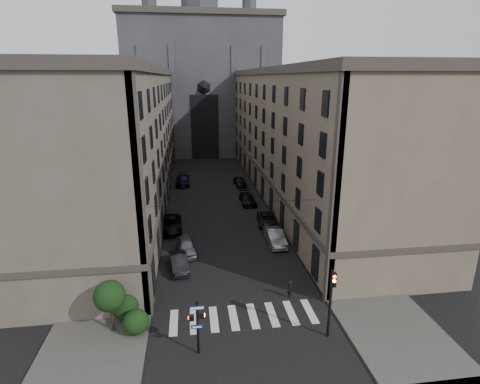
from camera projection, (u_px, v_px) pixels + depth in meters
name	position (u px, v px, depth m)	size (l,w,h in m)	color
ground	(254.00, 364.00, 23.87)	(260.00, 260.00, 0.00)	black
sidewalk_left	(145.00, 198.00, 56.59)	(7.00, 80.00, 0.15)	#383533
sidewalk_right	(281.00, 192.00, 59.31)	(7.00, 80.00, 0.15)	#383533
zebra_crossing	(243.00, 317.00, 28.60)	(11.00, 3.20, 0.01)	beige
building_left	(120.00, 137.00, 53.49)	(13.60, 60.60, 18.85)	brown
building_right	(301.00, 134.00, 56.97)	(13.60, 60.60, 18.85)	brown
gothic_tower	(202.00, 76.00, 89.66)	(35.00, 23.00, 58.00)	#2D2D33
pedestrian_signal_left	(197.00, 323.00, 24.15)	(1.02, 0.38, 4.00)	black
traffic_light_right	(331.00, 296.00, 25.45)	(0.34, 0.50, 5.20)	black
shrub_cluster	(124.00, 305.00, 26.95)	(3.90, 4.40, 3.90)	black
tram_wires	(214.00, 150.00, 55.50)	(14.00, 60.00, 0.43)	black
car_left_near	(186.00, 246.00, 38.73)	(1.82, 4.53, 1.54)	slate
car_left_midnear	(179.00, 263.00, 35.43)	(1.52, 4.35, 1.43)	black
car_left_midfar	(170.00, 224.00, 44.58)	(2.66, 5.77, 1.60)	black
car_left_far	(183.00, 180.00, 63.59)	(2.23, 5.50, 1.60)	black
car_right_near	(275.00, 237.00, 40.92)	(1.70, 4.88, 1.61)	gray
car_right_midnear	(267.00, 219.00, 46.39)	(2.27, 4.91, 1.37)	black
car_right_midfar	(248.00, 199.00, 54.04)	(2.01, 4.93, 1.43)	black
car_right_far	(240.00, 182.00, 63.02)	(1.72, 4.28, 1.46)	black
pedestrian	(290.00, 289.00, 30.90)	(0.56, 0.37, 1.55)	black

